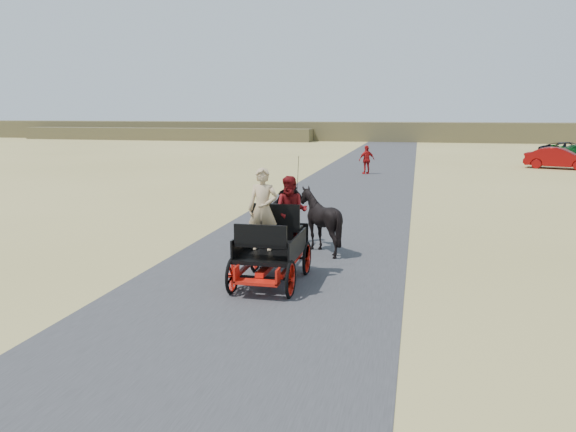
% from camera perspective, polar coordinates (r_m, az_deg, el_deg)
% --- Properties ---
extents(ground, '(140.00, 140.00, 0.00)m').
position_cam_1_polar(ground, '(13.26, -1.27, -5.67)').
color(ground, tan).
extents(road, '(6.00, 140.00, 0.01)m').
position_cam_1_polar(road, '(13.26, -1.28, -5.65)').
color(road, '#38383A').
rests_on(road, ground).
extents(ridge_far, '(140.00, 6.00, 2.40)m').
position_cam_1_polar(ridge_far, '(74.44, 10.70, 8.42)').
color(ridge_far, brown).
rests_on(ridge_far, ground).
extents(ridge_near, '(40.00, 4.00, 1.60)m').
position_cam_1_polar(ridge_near, '(77.81, -12.34, 8.15)').
color(ridge_near, brown).
rests_on(ridge_near, ground).
extents(carriage, '(1.30, 2.40, 0.72)m').
position_cam_1_polar(carriage, '(12.35, -1.68, -5.16)').
color(carriage, black).
rests_on(carriage, ground).
extents(horse_left, '(0.91, 2.01, 1.70)m').
position_cam_1_polar(horse_left, '(15.20, -0.83, -0.28)').
color(horse_left, black).
rests_on(horse_left, ground).
extents(horse_right, '(1.37, 1.54, 1.70)m').
position_cam_1_polar(horse_right, '(14.98, 3.26, -0.45)').
color(horse_right, black).
rests_on(horse_right, ground).
extents(driver_man, '(0.66, 0.43, 1.80)m').
position_cam_1_polar(driver_man, '(12.17, -2.56, 0.68)').
color(driver_man, tan).
rests_on(driver_man, carriage).
extents(passenger_woman, '(0.77, 0.60, 1.58)m').
position_cam_1_polar(passenger_woman, '(12.59, 0.31, 0.51)').
color(passenger_woman, '#660C0F').
rests_on(passenger_woman, carriage).
extents(pedestrian, '(1.08, 0.88, 1.73)m').
position_cam_1_polar(pedestrian, '(34.25, 8.00, 5.68)').
color(pedestrian, '#B11414').
rests_on(pedestrian, ground).
extents(car_b, '(4.49, 2.72, 1.40)m').
position_cam_1_polar(car_b, '(41.22, 25.84, 5.31)').
color(car_b, maroon).
rests_on(car_b, ground).
extents(car_d, '(4.88, 2.85, 1.28)m').
position_cam_1_polar(car_d, '(51.60, 26.71, 6.01)').
color(car_d, black).
rests_on(car_d, ground).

